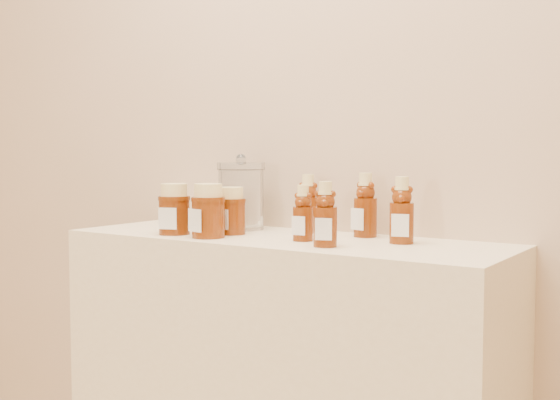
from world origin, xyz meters
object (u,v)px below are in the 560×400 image
Objects in this scene: honey_jar_left at (174,209)px; glass_canister at (241,193)px; bear_bottle_back_left at (308,200)px; bear_bottle_front_left at (303,209)px.

glass_canister is (0.08, 0.20, 0.04)m from honey_jar_left.
bear_bottle_back_left is at bearing 9.52° from glass_canister.
bear_bottle_back_left is 1.15× the size of bear_bottle_front_left.
glass_canister is (-0.21, -0.03, 0.01)m from bear_bottle_back_left.
glass_canister is at bearing 149.90° from bear_bottle_front_left.
bear_bottle_back_left reaches higher than bear_bottle_front_left.
honey_jar_left is (-0.28, -0.23, -0.02)m from bear_bottle_back_left.
glass_canister is at bearing 173.31° from bear_bottle_back_left.
bear_bottle_front_left is (0.08, -0.16, -0.01)m from bear_bottle_back_left.
bear_bottle_back_left is at bearing 110.85° from bear_bottle_front_left.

